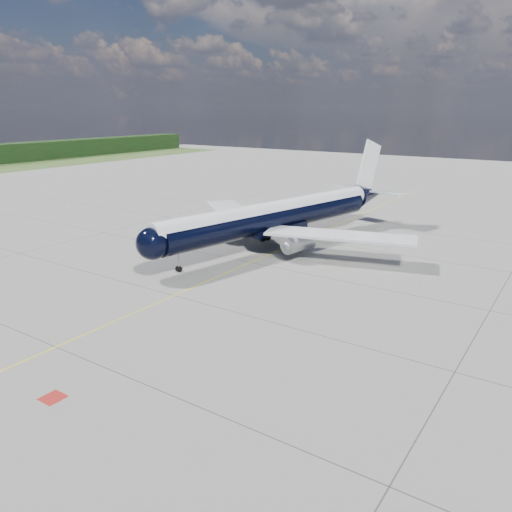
% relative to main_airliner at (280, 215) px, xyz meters
% --- Properties ---
extents(ground, '(320.00, 320.00, 0.00)m').
position_rel_main_airliner_xyz_m(ground, '(1.40, -4.95, -4.61)').
color(ground, gray).
rests_on(ground, ground).
extents(taxiway_centerline, '(0.16, 160.00, 0.01)m').
position_rel_main_airliner_xyz_m(taxiway_centerline, '(1.40, -9.95, -4.60)').
color(taxiway_centerline, yellow).
rests_on(taxiway_centerline, ground).
extents(red_marking, '(1.60, 1.60, 0.01)m').
position_rel_main_airliner_xyz_m(red_marking, '(8.20, -44.95, -4.60)').
color(red_marking, maroon).
rests_on(red_marking, ground).
extents(main_airliner, '(41.30, 50.96, 14.85)m').
position_rel_main_airliner_xyz_m(main_airliner, '(0.00, 0.00, 0.00)').
color(main_airliner, black).
rests_on(main_airliner, ground).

